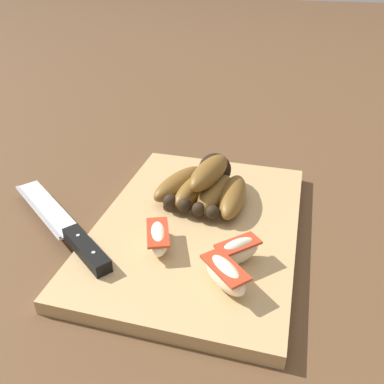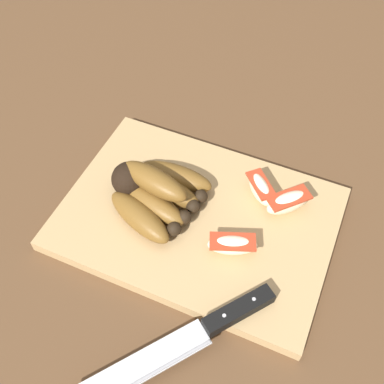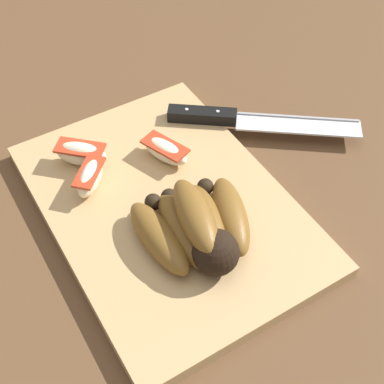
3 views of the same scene
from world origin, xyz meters
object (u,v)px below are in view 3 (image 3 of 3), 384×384
at_px(banana_bunch, 197,227).
at_px(apple_wedge_far, 81,153).
at_px(apple_wedge_near, 90,177).
at_px(chefs_knife, 235,119).
at_px(apple_wedge_middle, 165,150).

bearing_deg(banana_bunch, apple_wedge_far, -160.75).
bearing_deg(banana_bunch, apple_wedge_near, -152.82).
relative_size(banana_bunch, apple_wedge_near, 2.47).
height_order(chefs_knife, apple_wedge_far, apple_wedge_far).
xyz_separation_m(banana_bunch, apple_wedge_far, (-0.19, -0.07, -0.01)).
distance_m(apple_wedge_near, apple_wedge_far, 0.05).
bearing_deg(apple_wedge_far, apple_wedge_middle, 63.37).
bearing_deg(chefs_knife, banana_bunch, -46.27).
xyz_separation_m(banana_bunch, apple_wedge_near, (-0.14, -0.07, -0.01)).
relative_size(apple_wedge_near, apple_wedge_middle, 0.81).
bearing_deg(apple_wedge_near, chefs_knife, 92.03).
bearing_deg(chefs_knife, apple_wedge_near, -87.97).
relative_size(apple_wedge_middle, apple_wedge_far, 1.07).
height_order(apple_wedge_middle, apple_wedge_far, apple_wedge_far).
bearing_deg(apple_wedge_near, banana_bunch, 27.18).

